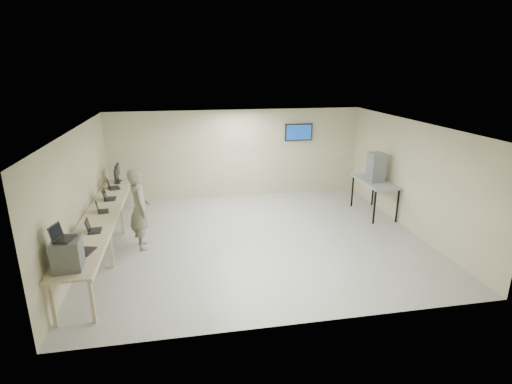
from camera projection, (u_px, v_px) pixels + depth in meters
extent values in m
cube|color=#BDBDBD|center=(257.00, 238.00, 9.90)|extent=(8.00, 7.00, 0.01)
cube|color=white|center=(258.00, 125.00, 9.06)|extent=(8.00, 7.00, 0.01)
cube|color=tan|center=(237.00, 154.00, 12.76)|extent=(8.00, 0.01, 2.80)
cube|color=tan|center=(299.00, 247.00, 6.20)|extent=(8.00, 0.01, 2.80)
cube|color=tan|center=(79.00, 194.00, 8.79)|extent=(0.01, 7.00, 2.80)
cube|color=tan|center=(411.00, 176.00, 10.17)|extent=(0.01, 7.00, 2.80)
cube|color=black|center=(298.00, 132.00, 12.89)|extent=(0.15, 0.04, 0.15)
cube|color=black|center=(299.00, 132.00, 12.85)|extent=(0.90, 0.06, 0.55)
cube|color=navy|center=(299.00, 132.00, 12.82)|extent=(0.82, 0.01, 0.47)
cube|color=#C3AE89|center=(101.00, 215.00, 9.01)|extent=(0.75, 6.00, 0.04)
cube|color=beige|center=(119.00, 215.00, 9.09)|extent=(0.02, 6.00, 0.06)
cube|color=beige|center=(53.00, 304.00, 6.43)|extent=(0.06, 0.06, 0.86)
cube|color=beige|center=(92.00, 300.00, 6.53)|extent=(0.06, 0.06, 0.86)
cube|color=beige|center=(81.00, 251.00, 8.25)|extent=(0.06, 0.06, 0.86)
cube|color=beige|center=(111.00, 249.00, 8.36)|extent=(0.06, 0.06, 0.86)
cube|color=beige|center=(97.00, 220.00, 9.94)|extent=(0.06, 0.06, 0.86)
cube|color=beige|center=(122.00, 218.00, 10.04)|extent=(0.06, 0.06, 0.86)
cube|color=beige|center=(110.00, 196.00, 11.77)|extent=(0.06, 0.06, 0.86)
cube|color=beige|center=(131.00, 195.00, 11.87)|extent=(0.06, 0.06, 0.86)
cube|color=slate|center=(68.00, 254.00, 6.52)|extent=(0.47, 0.52, 0.51)
cube|color=black|center=(65.00, 239.00, 6.44)|extent=(0.33, 0.40, 0.02)
cube|color=black|center=(56.00, 232.00, 6.38)|extent=(0.15, 0.33, 0.25)
cube|color=black|center=(57.00, 232.00, 6.38)|extent=(0.12, 0.29, 0.21)
cube|color=black|center=(85.00, 251.00, 7.16)|extent=(0.37, 0.44, 0.02)
cube|color=black|center=(76.00, 244.00, 7.09)|extent=(0.17, 0.36, 0.27)
cube|color=black|center=(77.00, 244.00, 7.10)|extent=(0.14, 0.32, 0.23)
cube|color=black|center=(95.00, 231.00, 8.06)|extent=(0.27, 0.36, 0.02)
cube|color=black|center=(88.00, 225.00, 8.00)|extent=(0.09, 0.32, 0.24)
cube|color=black|center=(88.00, 225.00, 8.00)|extent=(0.07, 0.28, 0.20)
cube|color=black|center=(103.00, 211.00, 9.14)|extent=(0.29, 0.36, 0.02)
cube|color=black|center=(97.00, 206.00, 9.08)|extent=(0.12, 0.31, 0.23)
cube|color=black|center=(98.00, 206.00, 9.08)|extent=(0.10, 0.27, 0.19)
cube|color=black|center=(110.00, 199.00, 9.99)|extent=(0.28, 0.38, 0.02)
cube|color=black|center=(104.00, 194.00, 9.93)|extent=(0.08, 0.35, 0.26)
cube|color=black|center=(105.00, 194.00, 9.93)|extent=(0.06, 0.30, 0.22)
cube|color=black|center=(114.00, 188.00, 10.88)|extent=(0.39, 0.46, 0.02)
cube|color=black|center=(108.00, 183.00, 10.81)|extent=(0.18, 0.37, 0.28)
cube|color=black|center=(109.00, 183.00, 10.81)|extent=(0.15, 0.32, 0.23)
cylinder|color=black|center=(117.00, 183.00, 11.35)|extent=(0.20, 0.20, 0.01)
cube|color=black|center=(117.00, 180.00, 11.32)|extent=(0.04, 0.03, 0.16)
cube|color=black|center=(116.00, 173.00, 11.26)|extent=(0.05, 0.44, 0.30)
cube|color=black|center=(117.00, 173.00, 11.26)|extent=(0.00, 0.40, 0.25)
cylinder|color=black|center=(118.00, 181.00, 11.58)|extent=(0.22, 0.22, 0.02)
cube|color=black|center=(118.00, 177.00, 11.55)|extent=(0.04, 0.03, 0.18)
cube|color=black|center=(117.00, 170.00, 11.49)|extent=(0.05, 0.49, 0.33)
cube|color=black|center=(118.00, 170.00, 11.49)|extent=(0.00, 0.45, 0.28)
imported|color=slate|center=(140.00, 209.00, 9.16)|extent=(0.61, 0.79, 1.91)
cube|color=#96989B|center=(375.00, 182.00, 11.27)|extent=(0.77, 1.65, 0.04)
cube|color=black|center=(374.00, 207.00, 10.69)|extent=(0.04, 0.04, 0.94)
cube|color=black|center=(352.00, 191.00, 12.04)|extent=(0.04, 0.04, 0.94)
cube|color=black|center=(397.00, 206.00, 10.80)|extent=(0.04, 0.04, 0.94)
cube|color=black|center=(373.00, 190.00, 12.16)|extent=(0.04, 0.04, 0.94)
cube|color=gray|center=(375.00, 178.00, 11.23)|extent=(0.38, 0.43, 0.20)
cube|color=gray|center=(376.00, 171.00, 11.17)|extent=(0.38, 0.43, 0.20)
cube|color=gray|center=(376.00, 164.00, 11.11)|extent=(0.38, 0.43, 0.20)
cube|color=gray|center=(377.00, 156.00, 11.05)|extent=(0.38, 0.43, 0.20)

